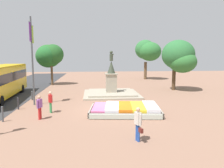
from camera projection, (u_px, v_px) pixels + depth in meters
name	position (u px, v px, depth m)	size (l,w,h in m)	color
ground_plane	(107.00, 110.00, 17.19)	(81.51, 81.51, 0.00)	#8C6651
flower_planter	(126.00, 109.00, 16.12)	(5.49, 4.02, 0.63)	#38281C
statue_monument	(111.00, 89.00, 23.53)	(5.86, 5.86, 4.73)	#9E9480
banner_pole	(32.00, 57.00, 18.30)	(0.14, 1.17, 7.43)	#4C5156
pedestrian_with_handbag	(138.00, 122.00, 10.73)	(0.35, 0.71, 1.73)	#264CA5
pedestrian_near_planter	(50.00, 101.00, 16.16)	(0.36, 0.53, 1.60)	#338C4C
pedestrian_crossing_plaza	(40.00, 106.00, 14.46)	(0.32, 0.55, 1.61)	red
kerb_bollard_mid_a	(2.00, 114.00, 13.98)	(0.13, 0.13, 1.02)	#4C5156
kerb_bollard_mid_b	(18.00, 103.00, 17.17)	(0.13, 0.13, 0.97)	#2D2D33
kerb_bollard_north	(32.00, 95.00, 20.81)	(0.17, 0.17, 0.88)	#4C5156
park_tree_far_left	(49.00, 55.00, 31.15)	(4.01, 3.42, 5.82)	brown
park_tree_behind_statue	(148.00, 51.00, 38.38)	(4.39, 4.43, 6.99)	brown
park_tree_far_right	(180.00, 57.00, 26.10)	(3.94, 4.18, 6.09)	#4C3823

